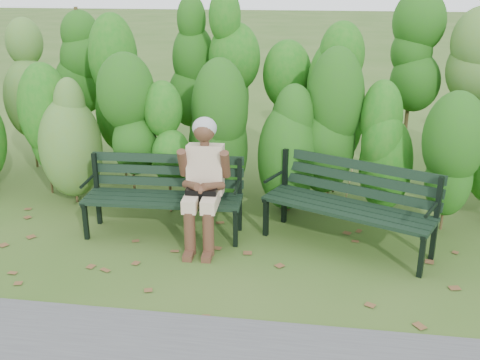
# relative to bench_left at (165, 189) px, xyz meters

# --- Properties ---
(ground) EXTENTS (80.00, 80.00, 0.00)m
(ground) POSITION_rel_bench_left_xyz_m (0.86, -0.63, -0.50)
(ground) COLOR #2E5217
(hedge_band) EXTENTS (11.04, 1.67, 2.42)m
(hedge_band) POSITION_rel_bench_left_xyz_m (0.86, 1.23, 0.76)
(hedge_band) COLOR #47381E
(hedge_band) RESTS_ON ground
(leaf_litter) EXTENTS (5.95, 2.24, 0.01)m
(leaf_litter) POSITION_rel_bench_left_xyz_m (0.77, -0.81, -0.49)
(leaf_litter) COLOR brown
(leaf_litter) RESTS_ON ground
(bench_left) EXTENTS (1.70, 0.61, 0.84)m
(bench_left) POSITION_rel_bench_left_xyz_m (0.00, 0.00, 0.00)
(bench_left) COLOR black
(bench_left) RESTS_ON ground
(bench_right) EXTENTS (1.83, 1.23, 0.87)m
(bench_right) POSITION_rel_bench_left_xyz_m (1.98, -0.01, 0.02)
(bench_right) COLOR black
(bench_right) RESTS_ON ground
(seated_woman) EXTENTS (0.54, 0.80, 1.32)m
(seated_woman) POSITION_rel_bench_left_xyz_m (0.47, -0.16, 0.24)
(seated_woman) COLOR tan
(seated_woman) RESTS_ON ground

